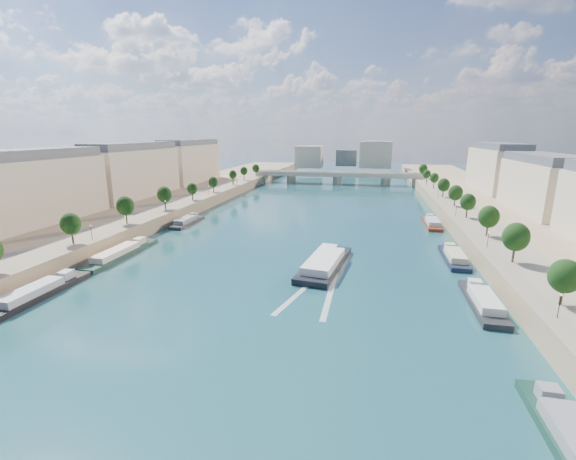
% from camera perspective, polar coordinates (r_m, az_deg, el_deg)
% --- Properties ---
extents(ground, '(700.00, 700.00, 0.00)m').
position_cam_1_polar(ground, '(125.65, 1.51, -1.43)').
color(ground, '#0D3039').
rests_on(ground, ground).
extents(quay_left, '(44.00, 520.00, 5.00)m').
position_cam_1_polar(quay_left, '(154.94, -25.66, 1.11)').
color(quay_left, '#9E8460').
rests_on(quay_left, ground).
extents(quay_right, '(44.00, 520.00, 5.00)m').
position_cam_1_polar(quay_right, '(132.70, 33.76, -1.91)').
color(quay_right, '#9E8460').
rests_on(quay_right, ground).
extents(pave_left, '(14.00, 520.00, 0.10)m').
position_cam_1_polar(pave_left, '(145.78, -21.08, 1.85)').
color(pave_left, gray).
rests_on(pave_left, quay_left).
extents(pave_right, '(14.00, 520.00, 0.10)m').
position_cam_1_polar(pave_right, '(127.23, 27.65, -0.53)').
color(pave_right, gray).
rests_on(pave_right, quay_right).
extents(trees_left, '(4.80, 268.80, 8.26)m').
position_cam_1_polar(trees_left, '(145.38, -20.19, 4.08)').
color(trees_left, '#382B1E').
rests_on(trees_left, ground).
extents(trees_right, '(4.80, 268.80, 8.26)m').
position_cam_1_polar(trees_right, '(135.08, 26.02, 2.79)').
color(trees_right, '#382B1E').
rests_on(trees_right, ground).
extents(lamps_left, '(0.36, 200.36, 4.28)m').
position_cam_1_polar(lamps_left, '(134.65, -21.87, 2.01)').
color(lamps_left, black).
rests_on(lamps_left, ground).
extents(lamps_right, '(0.36, 200.36, 4.28)m').
position_cam_1_polar(lamps_right, '(130.23, 25.32, 1.28)').
color(lamps_right, black).
rests_on(lamps_right, ground).
extents(buildings_left, '(16.00, 226.00, 23.20)m').
position_cam_1_polar(buildings_left, '(170.12, -27.22, 6.78)').
color(buildings_left, beige).
rests_on(buildings_left, ground).
extents(skyline, '(79.00, 42.00, 22.00)m').
position_cam_1_polar(skyline, '(339.54, 9.08, 10.80)').
color(skyline, beige).
rests_on(skyline, ground).
extents(bridge, '(112.00, 12.00, 8.15)m').
position_cam_1_polar(bridge, '(265.42, 7.34, 7.87)').
color(bridge, '#C1B79E').
rests_on(bridge, ground).
extents(tour_barge, '(11.96, 30.23, 3.99)m').
position_cam_1_polar(tour_barge, '(100.14, 5.44, -4.93)').
color(tour_barge, black).
rests_on(tour_barge, ground).
extents(wake, '(10.76, 26.00, 0.04)m').
position_cam_1_polar(wake, '(85.22, 4.07, -9.23)').
color(wake, silver).
rests_on(wake, ground).
extents(moored_barges_left, '(5.00, 156.82, 3.60)m').
position_cam_1_polar(moored_barges_left, '(97.59, -33.36, -8.03)').
color(moored_barges_left, '#1A203A').
rests_on(moored_barges_left, ground).
extents(moored_barges_right, '(5.00, 168.32, 3.60)m').
position_cam_1_polar(moored_barges_right, '(84.75, 27.47, -10.43)').
color(moored_barges_right, black).
rests_on(moored_barges_right, ground).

